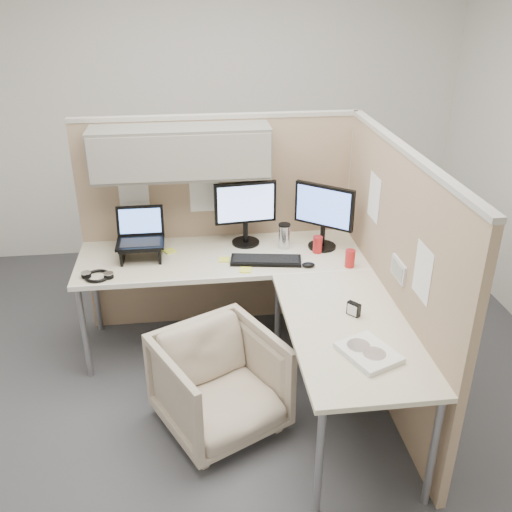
{
  "coord_description": "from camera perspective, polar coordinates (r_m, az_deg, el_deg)",
  "views": [
    {
      "loc": [
        -0.31,
        -3.04,
        2.48
      ],
      "look_at": [
        0.1,
        0.25,
        0.85
      ],
      "focal_mm": 40.0,
      "sensor_mm": 36.0,
      "label": 1
    }
  ],
  "objects": [
    {
      "name": "travel_mug",
      "position": [
        4.05,
        2.84,
        2.03
      ],
      "size": [
        0.09,
        0.09,
        0.18
      ],
      "color": "silver",
      "rests_on": "desk"
    },
    {
      "name": "desk_clock",
      "position": [
        3.32,
        9.74,
        -5.26
      ],
      "size": [
        0.07,
        0.08,
        0.08
      ],
      "rotation": [
        0.0,
        0.0,
        -0.88
      ],
      "color": "black",
      "rests_on": "desk"
    },
    {
      "name": "keyboard",
      "position": [
        3.88,
        0.99,
        -0.44
      ],
      "size": [
        0.5,
        0.23,
        0.02
      ],
      "primitive_type": "cube",
      "rotation": [
        0.0,
        0.0,
        -0.16
      ],
      "color": "black",
      "rests_on": "desk"
    },
    {
      "name": "desk",
      "position": [
        3.66,
        0.62,
        -3.12
      ],
      "size": [
        2.0,
        1.98,
        0.73
      ],
      "color": "beige",
      "rests_on": "ground"
    },
    {
      "name": "ground",
      "position": [
        3.94,
        -1.02,
        -12.88
      ],
      "size": [
        4.5,
        4.5,
        0.0
      ],
      "primitive_type": "plane",
      "color": "#3C3C41",
      "rests_on": "ground"
    },
    {
      "name": "laptop_station",
      "position": [
        3.97,
        -11.47,
        1.56
      ],
      "size": [
        0.32,
        0.28,
        0.34
      ],
      "color": "black",
      "rests_on": "desk"
    },
    {
      "name": "soda_can_green",
      "position": [
        3.85,
        9.38,
        -0.24
      ],
      "size": [
        0.07,
        0.07,
        0.12
      ],
      "primitive_type": "cylinder",
      "color": "#B21E1E",
      "rests_on": "desk"
    },
    {
      "name": "sticky_note_b",
      "position": [
        3.77,
        -1.06,
        -1.4
      ],
      "size": [
        0.09,
        0.09,
        0.01
      ],
      "primitive_type": "cube",
      "rotation": [
        0.0,
        0.0,
        -0.17
      ],
      "color": "#DDE83D",
      "rests_on": "desk"
    },
    {
      "name": "partition_right",
      "position": [
        3.61,
        13.33,
        -1.97
      ],
      "size": [
        0.07,
        2.03,
        1.63
      ],
      "color": "tan",
      "rests_on": "ground"
    },
    {
      "name": "soda_can_silver",
      "position": [
        4.02,
        6.18,
        1.14
      ],
      "size": [
        0.07,
        0.07,
        0.12
      ],
      "primitive_type": "cylinder",
      "color": "#B21E1E",
      "rests_on": "desk"
    },
    {
      "name": "partition_back",
      "position": [
        4.11,
        -5.41,
        6.42
      ],
      "size": [
        2.0,
        0.36,
        1.63
      ],
      "color": "tan",
      "rests_on": "ground"
    },
    {
      "name": "paper_stack",
      "position": [
        3.02,
        11.18,
        -9.47
      ],
      "size": [
        0.33,
        0.36,
        0.03
      ],
      "rotation": [
        0.0,
        0.0,
        0.4
      ],
      "color": "white",
      "rests_on": "desk"
    },
    {
      "name": "monitor_left",
      "position": [
        4.04,
        -1.07,
        4.81
      ],
      "size": [
        0.44,
        0.2,
        0.47
      ],
      "rotation": [
        0.0,
        0.0,
        0.1
      ],
      "color": "black",
      "rests_on": "desk"
    },
    {
      "name": "sticky_note_c",
      "position": [
        4.07,
        -8.64,
        0.5
      ],
      "size": [
        0.1,
        0.1,
        0.01
      ],
      "primitive_type": "cube",
      "rotation": [
        0.0,
        0.0,
        0.53
      ],
      "color": "#DDE83D",
      "rests_on": "desk"
    },
    {
      "name": "mouse",
      "position": [
        3.83,
        5.27,
        -0.88
      ],
      "size": [
        0.09,
        0.07,
        0.03
      ],
      "primitive_type": "ellipsoid",
      "rotation": [
        0.0,
        0.0,
        -0.12
      ],
      "color": "black",
      "rests_on": "desk"
    },
    {
      "name": "sticky_note_d",
      "position": [
        3.91,
        -3.2,
        -0.36
      ],
      "size": [
        0.08,
        0.08,
        0.01
      ],
      "primitive_type": "cube",
      "rotation": [
        0.0,
        0.0,
        -0.13
      ],
      "color": "#DDE83D",
      "rests_on": "desk"
    },
    {
      "name": "headphones",
      "position": [
        3.82,
        -15.57,
        -1.91
      ],
      "size": [
        0.21,
        0.2,
        0.03
      ],
      "rotation": [
        0.0,
        0.0,
        -0.19
      ],
      "color": "black",
      "rests_on": "desk"
    },
    {
      "name": "monitor_right",
      "position": [
        4.01,
        6.79,
        4.43
      ],
      "size": [
        0.37,
        0.3,
        0.47
      ],
      "rotation": [
        0.0,
        0.0,
        -0.68
      ],
      "color": "black",
      "rests_on": "desk"
    },
    {
      "name": "office_chair",
      "position": [
        3.45,
        -3.64,
        -12.24
      ],
      "size": [
        0.86,
        0.85,
        0.68
      ],
      "primitive_type": "imported",
      "rotation": [
        0.0,
        0.0,
        0.47
      ],
      "color": "#B9A793",
      "rests_on": "ground"
    }
  ]
}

